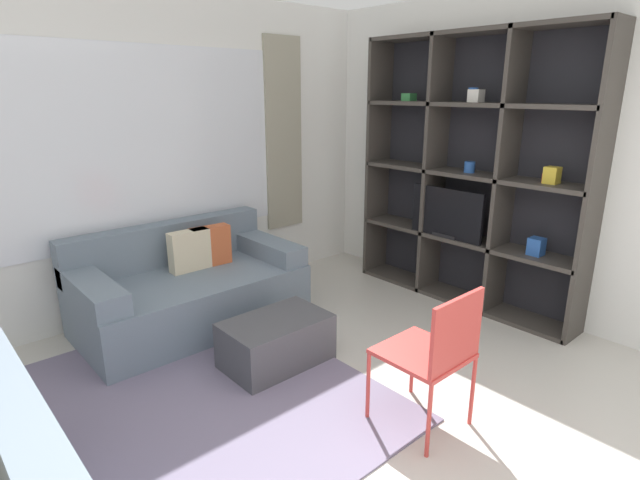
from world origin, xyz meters
The scene contains 7 objects.
wall_back centered at (0.00, 3.43, 1.36)m, with size 5.98×0.11×2.70m.
wall_right centered at (2.42, 1.70, 1.35)m, with size 0.07×4.60×2.70m, color white.
area_rug centered at (-0.68, 1.86, 0.01)m, with size 2.52×2.34×0.01m, color slate.
shelving_unit centered at (2.25, 1.68, 1.17)m, with size 0.35×2.15×2.37m.
couch_main centered at (0.09, 2.91, 0.30)m, with size 1.77×0.97×0.80m.
ottoman centered at (0.23, 1.88, 0.17)m, with size 0.74×0.47×0.35m.
folding_chair centered at (0.46, 0.71, 0.52)m, with size 0.44×0.46×0.86m.
Camera 1 is at (-1.66, -0.71, 1.89)m, focal length 28.00 mm.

